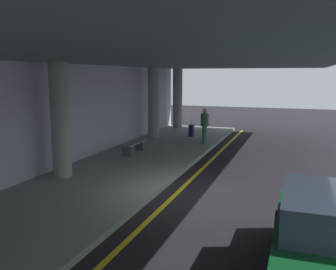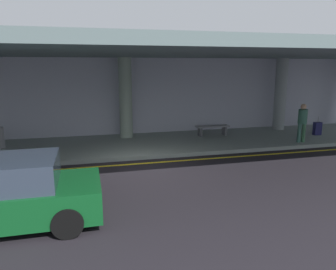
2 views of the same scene
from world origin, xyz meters
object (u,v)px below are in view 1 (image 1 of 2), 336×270
traveler_with_luggage (205,123)px  bench_metal (133,145)px  suitcase_upright_primary (191,131)px  support_column_left_mid (60,120)px  car_dark_green (332,241)px  support_column_right_mid (178,98)px  support_column_center (154,103)px

traveler_with_luggage → bench_metal: 3.99m
suitcase_upright_primary → bench_metal: size_ratio=0.56×
support_column_left_mid → car_dark_green: bearing=-114.7°
support_column_left_mid → bench_metal: support_column_left_mid is taller
bench_metal → support_column_left_mid: bearing=170.8°
support_column_left_mid → car_dark_green: 8.59m
bench_metal → support_column_right_mid: bearing=4.7°
support_column_center → car_dark_green: bearing=-146.3°
support_column_left_mid → support_column_center: bearing=0.0°
car_dark_green → support_column_left_mid: bearing=-117.2°
support_column_left_mid → traveler_with_luggage: (7.26, -2.90, -0.86)m
bench_metal → support_column_center: bearing=9.3°
support_column_center → suitcase_upright_primary: size_ratio=4.06×
support_column_center → traveler_with_luggage: size_ratio=2.17×
support_column_center → bench_metal: (-3.97, -0.65, -1.47)m
support_column_right_mid → car_dark_green: (-15.56, -7.72, -1.26)m
support_column_left_mid → traveler_with_luggage: bearing=-21.8°
traveler_with_luggage → suitcase_upright_primary: traveler_with_luggage is taller
traveler_with_luggage → suitcase_upright_primary: (1.73, 1.14, -0.65)m
car_dark_green → suitcase_upright_primary: 13.89m
bench_metal → suitcase_upright_primary: bearing=-12.6°
support_column_center → suitcase_upright_primary: bearing=-60.6°
support_column_left_mid → car_dark_green: size_ratio=0.89×
support_column_left_mid → bench_metal: size_ratio=2.28×
support_column_right_mid → support_column_left_mid: bearing=180.0°
support_column_right_mid → suitcase_upright_primary: support_column_right_mid is taller
bench_metal → car_dark_green: bearing=-137.0°
car_dark_green → bench_metal: size_ratio=2.56×
support_column_left_mid → traveler_with_luggage: 7.87m
car_dark_green → traveler_with_luggage: traveler_with_luggage is taller
support_column_left_mid → support_column_right_mid: bearing=0.0°
suitcase_upright_primary → bench_metal: suitcase_upright_primary is taller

